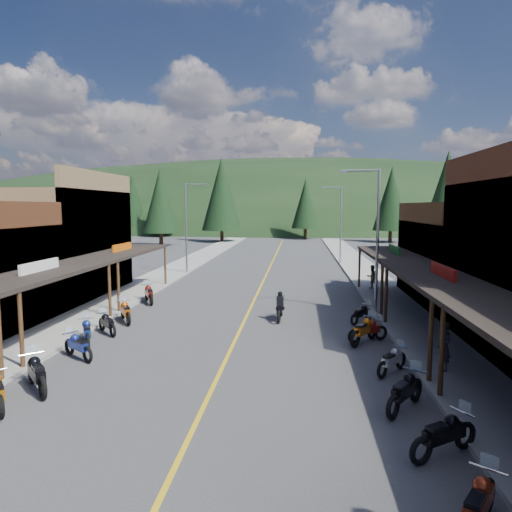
% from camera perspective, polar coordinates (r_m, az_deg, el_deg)
% --- Properties ---
extents(ground, '(220.00, 220.00, 0.00)m').
position_cam_1_polar(ground, '(18.65, -3.60, -12.46)').
color(ground, '#38383A').
rests_on(ground, ground).
extents(centerline, '(0.15, 90.00, 0.01)m').
position_cam_1_polar(centerline, '(38.03, 1.08, -2.80)').
color(centerline, gold).
rests_on(centerline, ground).
extents(sidewalk_west, '(3.40, 94.00, 0.15)m').
position_cam_1_polar(sidewalk_west, '(39.61, -11.59, -2.46)').
color(sidewalk_west, gray).
rests_on(sidewalk_west, ground).
extents(sidewalk_east, '(3.40, 94.00, 0.15)m').
position_cam_1_polar(sidewalk_east, '(38.37, 14.16, -2.80)').
color(sidewalk_east, gray).
rests_on(sidewalk_east, ground).
extents(shop_west_3, '(10.90, 10.20, 8.20)m').
position_cam_1_polar(shop_west_3, '(33.27, -24.55, 1.44)').
color(shop_west_3, brown).
rests_on(shop_west_3, ground).
extents(shop_east_3, '(10.90, 10.20, 6.20)m').
position_cam_1_polar(shop_east_3, '(30.97, 26.05, -0.78)').
color(shop_east_3, '#4C2D16').
rests_on(shop_east_3, ground).
extents(streetlight_1, '(2.16, 0.18, 8.00)m').
position_cam_1_polar(streetlight_1, '(40.66, -8.54, 4.03)').
color(streetlight_1, gray).
rests_on(streetlight_1, ground).
extents(streetlight_2, '(2.16, 0.18, 8.00)m').
position_cam_1_polar(streetlight_2, '(25.84, 14.64, 2.67)').
color(streetlight_2, gray).
rests_on(streetlight_2, ground).
extents(streetlight_3, '(2.16, 0.18, 8.00)m').
position_cam_1_polar(streetlight_3, '(47.66, 10.38, 4.31)').
color(streetlight_3, gray).
rests_on(streetlight_3, ground).
extents(ridge_hill, '(310.00, 140.00, 60.00)m').
position_cam_1_polar(ridge_hill, '(152.59, 4.29, 3.97)').
color(ridge_hill, black).
rests_on(ridge_hill, ground).
extents(pine_0, '(5.04, 5.04, 11.00)m').
position_cam_1_polar(pine_0, '(90.24, -23.11, 6.06)').
color(pine_0, black).
rests_on(pine_0, ground).
extents(pine_1, '(5.88, 5.88, 12.50)m').
position_cam_1_polar(pine_1, '(91.47, -11.78, 6.89)').
color(pine_1, black).
rests_on(pine_1, ground).
extents(pine_2, '(6.72, 6.72, 14.00)m').
position_cam_1_polar(pine_2, '(76.55, -4.32, 7.72)').
color(pine_2, black).
rests_on(pine_2, ground).
extents(pine_3, '(5.04, 5.04, 11.00)m').
position_cam_1_polar(pine_3, '(83.46, 6.21, 6.55)').
color(pine_3, black).
rests_on(pine_3, ground).
extents(pine_4, '(5.88, 5.88, 12.50)m').
position_cam_1_polar(pine_4, '(78.94, 16.57, 6.89)').
color(pine_4, black).
rests_on(pine_4, ground).
extents(pine_5, '(6.72, 6.72, 14.00)m').
position_cam_1_polar(pine_5, '(94.77, 24.75, 6.88)').
color(pine_5, black).
rests_on(pine_5, ground).
extents(pine_7, '(5.88, 5.88, 12.50)m').
position_cam_1_polar(pine_7, '(99.72, -15.19, 6.74)').
color(pine_7, black).
rests_on(pine_7, ground).
extents(pine_8, '(4.48, 4.48, 10.00)m').
position_cam_1_polar(pine_8, '(62.57, -18.10, 5.93)').
color(pine_8, black).
rests_on(pine_8, ground).
extents(pine_9, '(4.93, 4.93, 10.80)m').
position_cam_1_polar(pine_9, '(65.96, 24.24, 6.04)').
color(pine_9, black).
rests_on(pine_9, ground).
extents(pine_10, '(5.38, 5.38, 11.60)m').
position_cam_1_polar(pine_10, '(70.58, -11.88, 6.76)').
color(pine_10, black).
rests_on(pine_10, ground).
extents(pine_11, '(5.82, 5.82, 12.40)m').
position_cam_1_polar(pine_11, '(58.08, 22.75, 6.95)').
color(pine_11, black).
rests_on(pine_11, ground).
extents(bike_west_6, '(2.12, 2.23, 1.32)m').
position_cam_1_polar(bike_west_6, '(16.76, -25.75, -12.89)').
color(bike_west_6, black).
rests_on(bike_west_6, ground).
extents(bike_west_7, '(2.04, 1.75, 1.16)m').
position_cam_1_polar(bike_west_7, '(19.47, -21.37, -10.28)').
color(bike_west_7, navy).
rests_on(bike_west_7, ground).
extents(bike_west_8, '(1.65, 2.24, 1.23)m').
position_cam_1_polar(bike_west_8, '(21.31, -20.39, -8.72)').
color(bike_west_8, navy).
rests_on(bike_west_8, ground).
extents(bike_west_9, '(1.82, 1.87, 1.12)m').
position_cam_1_polar(bike_west_9, '(22.68, -18.12, -7.89)').
color(bike_west_9, black).
rests_on(bike_west_9, ground).
extents(bike_west_10, '(1.77, 2.27, 1.26)m').
position_cam_1_polar(bike_west_10, '(24.60, -16.00, -6.56)').
color(bike_west_10, '#C04F0D').
rests_on(bike_west_10, ground).
extents(bike_west_11, '(1.75, 2.39, 1.31)m').
position_cam_1_polar(bike_west_11, '(29.00, -13.25, -4.50)').
color(bike_west_11, maroon).
rests_on(bike_west_11, ground).
extents(bike_east_4, '(1.74, 2.10, 1.19)m').
position_cam_1_polar(bike_east_4, '(10.28, 26.06, -26.00)').
color(bike_east_4, maroon).
rests_on(bike_east_4, ground).
extents(bike_east_5, '(2.17, 1.75, 1.21)m').
position_cam_1_polar(bike_east_5, '(12.47, 22.47, -19.75)').
color(bike_east_5, black).
rests_on(bike_east_5, ground).
extents(bike_east_6, '(1.92, 2.25, 1.28)m').
position_cam_1_polar(bike_east_6, '(14.57, 18.15, -15.56)').
color(bike_east_6, black).
rests_on(bike_east_6, ground).
extents(bike_east_7, '(1.69, 1.85, 1.08)m').
position_cam_1_polar(bike_east_7, '(17.39, 16.64, -12.25)').
color(bike_east_7, '#A9A9AE').
rests_on(bike_east_7, ground).
extents(bike_east_8, '(1.91, 2.33, 1.31)m').
position_cam_1_polar(bike_east_8, '(20.68, 13.35, -8.84)').
color(bike_east_8, '#BE5F0D').
rests_on(bike_east_8, ground).
extents(bike_east_9, '(2.07, 1.50, 1.13)m').
position_cam_1_polar(bike_east_9, '(20.98, 13.81, -8.88)').
color(bike_east_9, maroon).
rests_on(bike_east_9, ground).
extents(bike_east_10, '(1.69, 1.86, 1.08)m').
position_cam_1_polar(bike_east_10, '(24.17, 13.08, -6.92)').
color(bike_east_10, black).
rests_on(bike_east_10, ground).
extents(rider_on_bike, '(0.80, 2.11, 1.58)m').
position_cam_1_polar(rider_on_bike, '(24.18, 3.04, -6.53)').
color(rider_on_bike, black).
rests_on(rider_on_bike, ground).
extents(pedestrian_east_a, '(0.54, 0.71, 1.75)m').
position_cam_1_polar(pedestrian_east_a, '(17.81, 22.46, -10.38)').
color(pedestrian_east_a, '#251F2F').
rests_on(pedestrian_east_a, sidewalk_east).
extents(pedestrian_east_b, '(0.93, 0.77, 1.67)m').
position_cam_1_polar(pedestrian_east_b, '(33.60, 14.28, -2.50)').
color(pedestrian_east_b, brown).
rests_on(pedestrian_east_b, sidewalk_east).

